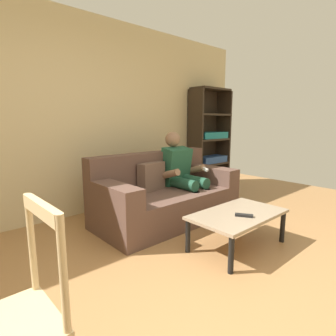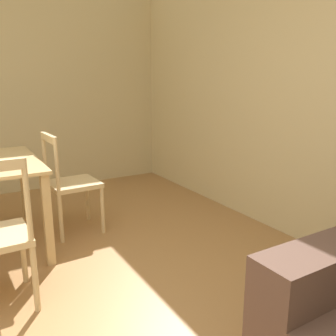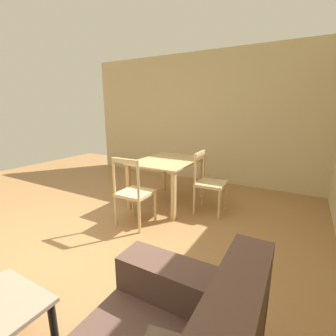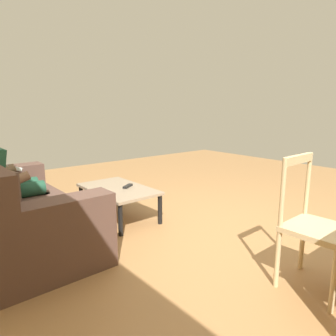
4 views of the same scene
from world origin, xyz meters
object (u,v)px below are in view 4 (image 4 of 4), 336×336
couch (16,213)px  coffee_table (118,191)px  person_lounging (3,180)px  tv_remote (128,186)px  dining_chair_facing_couch (315,227)px

couch → coffee_table: (0.03, -1.11, 0.00)m
person_lounging → tv_remote: bearing=-106.2°
coffee_table → dining_chair_facing_couch: bearing=-170.9°
coffee_table → dining_chair_facing_couch: 2.14m
couch → tv_remote: couch is taller
tv_remote → person_lounging: bearing=42.4°
couch → coffee_table: couch is taller
couch → person_lounging: (0.34, 0.01, 0.26)m
tv_remote → dining_chair_facing_couch: bearing=155.2°
couch → coffee_table: 1.11m
couch → person_lounging: person_lounging is taller
couch → person_lounging: size_ratio=1.67×
person_lounging → couch: bearing=-177.5°
dining_chair_facing_couch → tv_remote: bearing=6.6°
couch → coffee_table: size_ratio=1.88×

